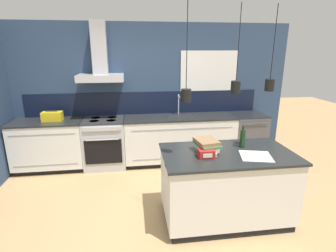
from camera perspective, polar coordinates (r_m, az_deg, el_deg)
ground_plane at (r=3.68m, az=-2.77°, el=-18.82°), size 16.00×16.00×0.00m
wall_back at (r=5.06m, az=-5.51°, el=7.57°), size 5.60×2.32×2.60m
counter_run_left at (r=5.20m, az=-24.35°, el=-3.77°), size 1.23×0.64×0.91m
counter_run_sink at (r=5.06m, az=2.57°, el=-2.83°), size 2.10×0.64×1.30m
oven_range at (r=5.00m, az=-13.57°, el=-3.57°), size 0.74×0.66×0.91m
dishwasher at (r=5.46m, az=16.72°, el=-2.14°), size 0.63×0.65×0.91m
kitchen_island at (r=3.49m, az=12.45°, el=-12.52°), size 1.61×0.91×0.91m
bottle_on_island at (r=3.48m, az=15.90°, el=-2.55°), size 0.07×0.07×0.29m
book_stack at (r=3.22m, az=8.42°, el=-4.30°), size 0.30×0.37×0.16m
red_supply_box at (r=3.09m, az=8.25°, el=-5.90°), size 0.18×0.15×0.10m
paper_pile at (r=3.27m, az=18.59°, el=-6.24°), size 0.42×0.41×0.01m
yellow_toolbox at (r=5.03m, az=-23.89°, el=1.94°), size 0.34×0.18×0.19m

